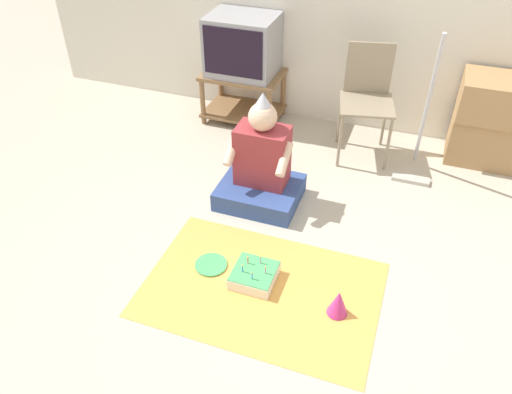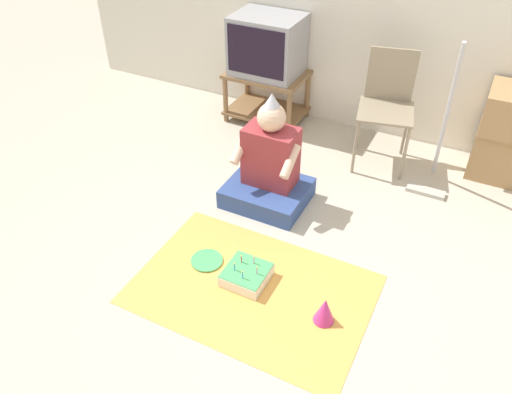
# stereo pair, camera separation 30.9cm
# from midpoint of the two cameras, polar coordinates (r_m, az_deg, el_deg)

# --- Properties ---
(ground_plane) EXTENTS (16.00, 16.00, 0.00)m
(ground_plane) POSITION_cam_midpoint_polar(r_m,az_deg,el_deg) (3.04, 4.51, -9.92)
(ground_plane) COLOR #BCB29E
(tv_stand) EXTENTS (0.68, 0.47, 0.45)m
(tv_stand) POSITION_cam_midpoint_polar(r_m,az_deg,el_deg) (4.54, -3.43, 11.86)
(tv_stand) COLOR olive
(tv_stand) RESTS_ON ground_plane
(tv) EXTENTS (0.57, 0.46, 0.49)m
(tv) POSITION_cam_midpoint_polar(r_m,az_deg,el_deg) (4.38, -3.63, 16.90)
(tv) COLOR #99999E
(tv) RESTS_ON tv_stand
(folding_chair) EXTENTS (0.49, 0.49, 0.88)m
(folding_chair) POSITION_cam_midpoint_polar(r_m,az_deg,el_deg) (4.00, 10.41, 11.51)
(folding_chair) COLOR gray
(folding_chair) RESTS_ON ground_plane
(cardboard_box_stack) EXTENTS (0.53, 0.43, 0.70)m
(cardboard_box_stack) POSITION_cam_midpoint_polar(r_m,az_deg,el_deg) (4.21, 23.36, 8.07)
(cardboard_box_stack) COLOR #A87F51
(cardboard_box_stack) RESTS_ON ground_plane
(dust_mop) EXTENTS (0.28, 0.32, 1.15)m
(dust_mop) POSITION_cam_midpoint_polar(r_m,az_deg,el_deg) (3.84, 16.03, 6.23)
(dust_mop) COLOR #B2ADA3
(dust_mop) RESTS_ON ground_plane
(person_seated) EXTENTS (0.56, 0.48, 0.83)m
(person_seated) POSITION_cam_midpoint_polar(r_m,az_deg,el_deg) (3.50, -1.94, 3.15)
(person_seated) COLOR #334C8C
(person_seated) RESTS_ON ground_plane
(party_cloth) EXTENTS (1.37, 0.92, 0.01)m
(party_cloth) POSITION_cam_midpoint_polar(r_m,az_deg,el_deg) (3.00, -2.35, -10.58)
(party_cloth) COLOR #EFA84C
(party_cloth) RESTS_ON ground_plane
(birthday_cake) EXTENTS (0.25, 0.25, 0.14)m
(birthday_cake) POSITION_cam_midpoint_polar(r_m,az_deg,el_deg) (3.01, -3.17, -9.03)
(birthday_cake) COLOR white
(birthday_cake) RESTS_ON party_cloth
(party_hat_blue) EXTENTS (0.12, 0.12, 0.16)m
(party_hat_blue) POSITION_cam_midpoint_polar(r_m,az_deg,el_deg) (2.83, 6.27, -12.05)
(party_hat_blue) COLOR #CC338C
(party_hat_blue) RESTS_ON party_cloth
(paper_plate) EXTENTS (0.20, 0.20, 0.01)m
(paper_plate) POSITION_cam_midpoint_polar(r_m,az_deg,el_deg) (3.15, -7.99, -7.78)
(paper_plate) COLOR #4CB266
(paper_plate) RESTS_ON party_cloth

